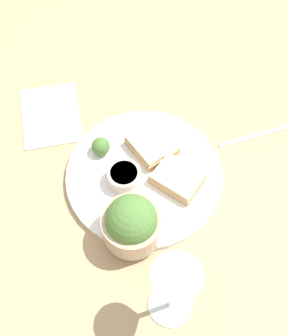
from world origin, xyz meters
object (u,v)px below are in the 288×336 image
napkin (51,115)px  fork (264,133)px  cheese_toast_near (150,145)px  sauce_ramekin (124,176)px  wine_glass (175,285)px  salad_bowl (132,223)px  cheese_toast_far (177,178)px

napkin → fork: same height
cheese_toast_near → fork: size_ratio=0.66×
cheese_toast_near → sauce_ramekin: bearing=-108.1°
cheese_toast_near → wine_glass: size_ratio=0.66×
wine_glass → napkin: wine_glass is taller
salad_bowl → wine_glass: 0.15m
cheese_toast_far → napkin: bearing=163.2°
wine_glass → fork: 0.41m
cheese_toast_far → cheese_toast_near: bearing=139.5°
salad_bowl → cheese_toast_far: salad_bowl is taller
salad_bowl → cheese_toast_far: 0.13m
sauce_ramekin → cheese_toast_near: size_ratio=0.55×
cheese_toast_near → cheese_toast_far: size_ratio=1.08×
napkin → fork: size_ratio=1.15×
cheese_toast_near → wine_glass: (0.11, -0.28, 0.09)m
cheese_toast_near → cheese_toast_far: 0.09m
napkin → salad_bowl: bearing=-40.9°
wine_glass → fork: bearing=75.2°
napkin → sauce_ramekin: bearing=-29.9°
cheese_toast_near → cheese_toast_far: (0.07, -0.06, 0.00)m
sauce_ramekin → cheese_toast_far: size_ratio=0.59×
fork → cheese_toast_near: bearing=-153.4°
sauce_ramekin → wine_glass: (0.14, -0.19, 0.09)m
salad_bowl → sauce_ramekin: bearing=114.6°
wine_glass → napkin: (-0.34, 0.31, -0.12)m
fork → cheese_toast_far: bearing=-131.1°
fork → salad_bowl: bearing=-124.5°
sauce_ramekin → cheese_toast_far: bearing=14.5°
sauce_ramekin → cheese_toast_near: (0.03, 0.08, -0.00)m
cheese_toast_near → cheese_toast_far: same height
cheese_toast_near → fork: 0.24m
salad_bowl → wine_glass: bearing=-46.3°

